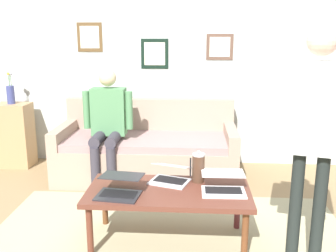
% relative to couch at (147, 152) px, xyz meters
% --- Properties ---
extents(ground_plane, '(7.68, 7.68, 0.00)m').
position_rel_couch_xyz_m(ground_plane, '(-0.26, 1.58, -0.31)').
color(ground_plane, '#947A53').
extents(area_rug, '(3.02, 2.01, 0.01)m').
position_rel_couch_xyz_m(area_rug, '(-0.34, 1.53, -0.30)').
color(area_rug, tan).
rests_on(area_rug, ground_plane).
extents(back_wall, '(7.04, 0.11, 2.70)m').
position_rel_couch_xyz_m(back_wall, '(-0.26, -0.62, 1.04)').
color(back_wall, silver).
rests_on(back_wall, ground_plane).
extents(couch, '(2.04, 0.88, 0.88)m').
position_rel_couch_xyz_m(couch, '(0.00, 0.00, 0.00)').
color(couch, tan).
rests_on(couch, ground_plane).
extents(coffee_table, '(1.29, 0.63, 0.45)m').
position_rel_couch_xyz_m(coffee_table, '(-0.34, 1.43, 0.10)').
color(coffee_table, brown).
rests_on(coffee_table, ground_plane).
extents(laptop_left, '(0.36, 0.38, 0.14)m').
position_rel_couch_xyz_m(laptop_left, '(0.03, 1.55, 0.19)').
color(laptop_left, '#28282D').
rests_on(laptop_left, coffee_table).
extents(laptop_center, '(0.34, 0.34, 0.13)m').
position_rel_couch_xyz_m(laptop_center, '(-0.78, 1.43, 0.19)').
color(laptop_center, silver).
rests_on(laptop_center, coffee_table).
extents(laptop_right, '(0.39, 0.39, 0.16)m').
position_rel_couch_xyz_m(laptop_right, '(-0.35, 1.25, 0.19)').
color(laptop_right, silver).
rests_on(laptop_right, coffee_table).
extents(french_press, '(0.12, 0.10, 0.27)m').
position_rel_couch_xyz_m(french_press, '(-0.58, 1.25, 0.27)').
color(french_press, '#4C3323').
rests_on(french_press, coffee_table).
extents(side_shelf, '(0.42, 0.32, 0.80)m').
position_rel_couch_xyz_m(side_shelf, '(1.72, -0.28, 0.10)').
color(side_shelf, tan).
rests_on(side_shelf, ground_plane).
extents(flower_vase, '(0.09, 0.09, 0.40)m').
position_rel_couch_xyz_m(flower_vase, '(1.72, -0.28, 0.64)').
color(flower_vase, '#3E4686').
rests_on(flower_vase, side_shelf).
extents(person_standing, '(0.59, 0.30, 1.71)m').
position_rel_couch_xyz_m(person_standing, '(-1.34, 1.71, 0.79)').
color(person_standing, '#202725').
rests_on(person_standing, ground_plane).
extents(person_seated, '(0.55, 0.51, 1.28)m').
position_rel_couch_xyz_m(person_seated, '(0.40, 0.23, 0.42)').
color(person_seated, '#393640').
rests_on(person_seated, ground_plane).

